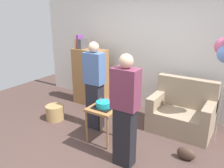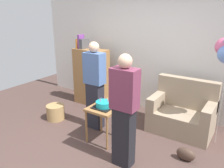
% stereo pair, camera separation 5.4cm
% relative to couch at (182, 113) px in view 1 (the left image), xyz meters
% --- Properties ---
extents(ground_plane, '(8.00, 8.00, 0.00)m').
position_rel_couch_xyz_m(ground_plane, '(-0.83, -1.42, -0.34)').
color(ground_plane, '#4C3833').
extents(wall_back, '(6.00, 0.10, 2.70)m').
position_rel_couch_xyz_m(wall_back, '(-0.83, 0.63, 1.01)').
color(wall_back, silver).
rests_on(wall_back, ground_plane).
extents(couch, '(1.10, 0.70, 0.96)m').
position_rel_couch_xyz_m(couch, '(0.00, 0.00, 0.00)').
color(couch, gray).
rests_on(couch, ground_plane).
extents(bookshelf, '(0.80, 0.36, 1.61)m').
position_rel_couch_xyz_m(bookshelf, '(-2.19, 0.12, 0.33)').
color(bookshelf, olive).
rests_on(bookshelf, ground_plane).
extents(side_table, '(0.48, 0.48, 0.61)m').
position_rel_couch_xyz_m(side_table, '(-1.00, -1.05, 0.18)').
color(side_table, olive).
rests_on(side_table, ground_plane).
extents(birthday_cake, '(0.32, 0.32, 0.17)m').
position_rel_couch_xyz_m(birthday_cake, '(-1.00, -1.05, 0.32)').
color(birthday_cake, black).
rests_on(birthday_cake, side_table).
extents(person_blowing_candles, '(0.36, 0.22, 1.63)m').
position_rel_couch_xyz_m(person_blowing_candles, '(-1.40, -0.76, 0.49)').
color(person_blowing_candles, '#23232D').
rests_on(person_blowing_candles, ground_plane).
extents(person_holding_cake, '(0.36, 0.22, 1.63)m').
position_rel_couch_xyz_m(person_holding_cake, '(-0.40, -1.42, 0.49)').
color(person_holding_cake, black).
rests_on(person_holding_cake, ground_plane).
extents(wicker_basket, '(0.36, 0.36, 0.30)m').
position_rel_couch_xyz_m(wicker_basket, '(-2.29, -0.95, -0.19)').
color(wicker_basket, '#A88451').
rests_on(wicker_basket, ground_plane).
extents(handbag, '(0.28, 0.14, 0.20)m').
position_rel_couch_xyz_m(handbag, '(0.34, -0.84, -0.24)').
color(handbag, '#473328').
rests_on(handbag, ground_plane).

